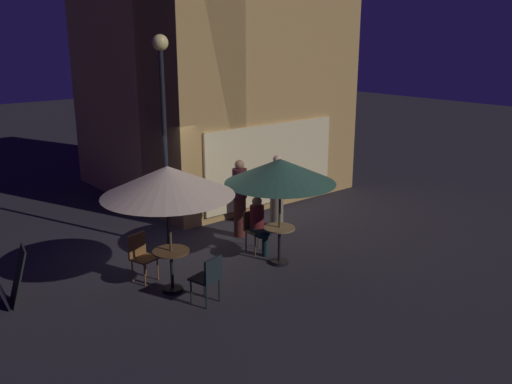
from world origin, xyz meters
name	(u,v)px	position (x,y,z in m)	size (l,w,h in m)	color
ground_plane	(179,253)	(0.00, 0.00, 0.00)	(60.00, 60.00, 0.00)	#28252A
cafe_building	(201,40)	(2.85, 3.15, 4.38)	(6.10, 6.25, 8.76)	tan
street_lamp_near_corner	(163,104)	(0.05, 0.48, 3.14)	(0.33, 0.33, 4.53)	black
menu_sandwich_board	(7,278)	(-3.51, -0.10, 0.51)	(0.76, 0.66, 0.99)	black
cafe_table_0	(279,239)	(1.30, -1.76, 0.53)	(0.64, 0.64, 0.78)	black
cafe_table_1	(172,263)	(-1.04, -1.43, 0.55)	(0.67, 0.67, 0.79)	black
patio_umbrella_0	(280,171)	(1.30, -1.76, 1.95)	(2.21, 2.21, 2.20)	black
patio_umbrella_1	(168,181)	(-1.04, -1.43, 2.08)	(2.34, 2.34, 2.35)	black
cafe_chair_0	(255,227)	(1.36, -0.90, 0.54)	(0.45, 0.45, 0.88)	brown
cafe_chair_1	(141,253)	(-1.25, -0.66, 0.55)	(0.51, 0.51, 0.91)	brown
cafe_chair_2	(209,275)	(-0.82, -2.29, 0.54)	(0.53, 0.53, 0.88)	black
patron_seated_0	(259,222)	(1.35, -1.04, 0.70)	(0.33, 0.52, 1.24)	black
patron_standing_1	(277,192)	(2.72, -0.09, 0.90)	(0.38, 0.38, 1.80)	#766959
patron_standing_2	(240,198)	(1.66, 0.00, 0.92)	(0.33, 0.33, 1.82)	#4C201A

